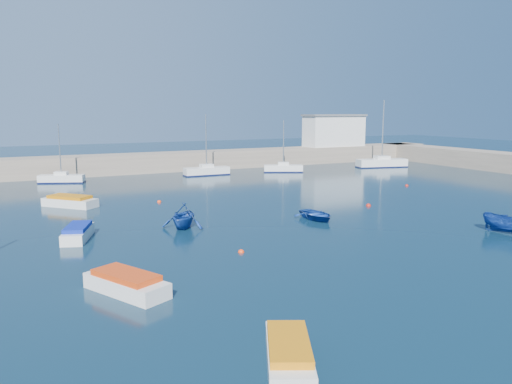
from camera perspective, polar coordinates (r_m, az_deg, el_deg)
name	(u,v)px	position (r m, az deg, el deg)	size (l,w,h in m)	color
ground	(368,253)	(31.24, 12.63, -6.86)	(220.00, 220.00, 0.00)	#0C2435
back_wall	(159,162)	(72.11, -11.06, 3.37)	(96.00, 4.50, 2.60)	gray
right_arm	(460,157)	(84.15, 22.26, 3.68)	(4.50, 32.00, 2.60)	gray
harbor_office	(334,131)	(84.90, 8.89, 6.88)	(10.00, 4.00, 5.00)	silver
sailboat_5	(62,178)	(63.92, -21.34, 1.47)	(5.40, 3.35, 6.99)	silver
sailboat_6	(207,171)	(66.94, -5.67, 2.43)	(6.10, 1.81, 8.04)	silver
sailboat_7	(283,168)	(70.12, 3.14, 2.75)	(5.50, 3.72, 7.20)	silver
sailboat_8	(382,163)	(78.51, 14.17, 3.28)	(7.98, 3.83, 10.08)	silver
motorboat_0	(126,283)	(24.82, -14.60, -10.06)	(3.47, 4.81, 1.02)	silver
motorboat_1	(78,233)	(35.70, -19.69, -4.39)	(2.67, 4.25, 0.98)	silver
motorboat_2	(70,201)	(47.90, -20.50, -1.00)	(4.68, 4.88, 1.03)	silver
motorboat_3	(289,354)	(17.77, 3.76, -17.96)	(3.13, 4.37, 0.97)	silver
dinghy_center	(316,215)	(39.94, 6.91, -2.59)	(2.63, 3.68, 0.76)	navy
dinghy_left	(183,216)	(37.01, -8.31, -2.69)	(3.08, 3.57, 1.88)	navy
dinghy_right	(510,224)	(39.28, 27.02, -3.26)	(1.40, 3.72, 1.44)	navy
buoy_0	(241,252)	(30.72, -1.71, -6.92)	(0.39, 0.39, 0.39)	#FF380D
buoy_1	(368,206)	(46.36, 12.72, -1.57)	(0.47, 0.47, 0.47)	#AD180D
buoy_3	(159,202)	(47.95, -11.00, -1.16)	(0.41, 0.41, 0.41)	#FF380D
buoy_4	(407,186)	(59.77, 16.85, 0.67)	(0.39, 0.39, 0.39)	#AD180D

